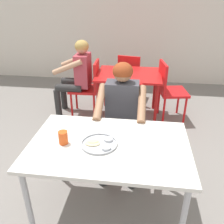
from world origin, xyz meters
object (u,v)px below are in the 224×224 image
at_px(table_foreground, 109,151).
at_px(thali_tray, 100,143).
at_px(drinking_cup, 63,137).
at_px(chair_red_left, 89,85).
at_px(chair_foreground, 123,117).
at_px(patron_background, 77,72).
at_px(diner_foreground, 121,110).
at_px(table_background_red, 129,79).
at_px(chair_red_right, 168,87).
at_px(chair_red_far, 130,74).

bearing_deg(table_foreground, thali_tray, -160.24).
height_order(drinking_cup, chair_red_left, chair_red_left).
bearing_deg(chair_foreground, patron_background, 128.02).
bearing_deg(diner_foreground, table_background_red, 90.19).
bearing_deg(patron_background, chair_red_right, -0.37).
height_order(thali_tray, diner_foreground, diner_foreground).
height_order(drinking_cup, chair_foreground, chair_foreground).
bearing_deg(table_background_red, drinking_cup, -101.19).
height_order(drinking_cup, diner_foreground, diner_foreground).
distance_m(diner_foreground, chair_red_right, 1.38).
height_order(chair_foreground, chair_red_right, chair_red_right).
relative_size(diner_foreground, patron_background, 1.01).
xyz_separation_m(chair_foreground, chair_red_right, (0.59, 1.01, 0.01)).
xyz_separation_m(thali_tray, diner_foreground, (0.11, 0.68, -0.04)).
xyz_separation_m(chair_red_right, patron_background, (-1.39, 0.01, 0.18)).
height_order(drinking_cup, patron_background, patron_background).
bearing_deg(chair_foreground, drinking_cup, -112.80).
height_order(thali_tray, chair_red_left, chair_red_left).
relative_size(chair_red_left, chair_red_right, 0.97).
bearing_deg(chair_red_far, table_background_red, -88.58).
relative_size(drinking_cup, chair_red_right, 0.12).
xyz_separation_m(table_foreground, chair_red_far, (0.01, 2.53, -0.19)).
distance_m(drinking_cup, chair_foreground, 1.04).
relative_size(thali_tray, chair_red_far, 0.34).
xyz_separation_m(thali_tray, chair_red_right, (0.70, 1.91, -0.23)).
relative_size(thali_tray, drinking_cup, 2.73).
xyz_separation_m(chair_red_left, chair_red_right, (1.21, -0.01, 0.03)).
relative_size(drinking_cup, chair_red_left, 0.12).
distance_m(chair_red_left, chair_red_far, 0.87).
bearing_deg(chair_red_right, drinking_cup, -116.87).
distance_m(table_background_red, patron_background, 0.80).
relative_size(table_foreground, chair_red_right, 1.38).
distance_m(drinking_cup, diner_foreground, 0.80).
xyz_separation_m(table_foreground, diner_foreground, (0.03, 0.65, 0.04)).
bearing_deg(diner_foreground, drinking_cup, -119.25).
bearing_deg(thali_tray, patron_background, 109.80).
xyz_separation_m(drinking_cup, chair_red_right, (0.98, 1.93, -0.28)).
relative_size(chair_foreground, chair_red_left, 1.02).
bearing_deg(chair_red_right, thali_tray, -109.97).
relative_size(drinking_cup, chair_red_far, 0.12).
relative_size(table_foreground, patron_background, 1.06).
xyz_separation_m(drinking_cup, chair_red_left, (-0.23, 1.94, -0.31)).
height_order(chair_red_left, chair_red_right, chair_red_right).
distance_m(table_background_red, chair_red_right, 0.60).
height_order(table_foreground, patron_background, patron_background).
xyz_separation_m(drinking_cup, patron_background, (-0.41, 1.94, -0.10)).
xyz_separation_m(chair_foreground, diner_foreground, (0.00, -0.23, 0.20)).
distance_m(thali_tray, table_background_red, 1.93).
relative_size(chair_red_left, chair_red_far, 1.03).
xyz_separation_m(diner_foreground, chair_red_far, (-0.02, 1.88, -0.23)).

